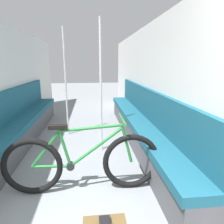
{
  "coord_description": "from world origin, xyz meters",
  "views": [
    {
      "loc": [
        0.19,
        -0.44,
        1.45
      ],
      "look_at": [
        0.61,
        3.4,
        0.51
      ],
      "focal_mm": 32.0,
      "sensor_mm": 36.0,
      "label": 1
    }
  ],
  "objects_px": {
    "bench_seat_row_right": "(140,125)",
    "bicycle": "(83,163)",
    "bench_seat_row_left": "(18,129)",
    "grab_pole_near": "(101,90)",
    "grab_pole_far": "(66,85)"
  },
  "relations": [
    {
      "from": "bench_seat_row_right",
      "to": "grab_pole_near",
      "type": "xyz_separation_m",
      "value": [
        -0.73,
        -0.27,
        0.7
      ]
    },
    {
      "from": "bicycle",
      "to": "grab_pole_far",
      "type": "xyz_separation_m",
      "value": [
        -0.38,
        1.97,
        0.68
      ]
    },
    {
      "from": "grab_pole_near",
      "to": "grab_pole_far",
      "type": "distance_m",
      "value": 1.07
    },
    {
      "from": "bench_seat_row_right",
      "to": "grab_pole_near",
      "type": "relative_size",
      "value": 2.12
    },
    {
      "from": "grab_pole_near",
      "to": "bench_seat_row_right",
      "type": "bearing_deg",
      "value": 20.07
    },
    {
      "from": "bench_seat_row_right",
      "to": "bicycle",
      "type": "relative_size",
      "value": 2.53
    },
    {
      "from": "bench_seat_row_left",
      "to": "grab_pole_far",
      "type": "bearing_deg",
      "value": 36.07
    },
    {
      "from": "bench_seat_row_left",
      "to": "bicycle",
      "type": "distance_m",
      "value": 1.82
    },
    {
      "from": "bench_seat_row_left",
      "to": "bicycle",
      "type": "xyz_separation_m",
      "value": [
        1.18,
        -1.4,
        0.02
      ]
    },
    {
      "from": "bench_seat_row_left",
      "to": "grab_pole_far",
      "type": "relative_size",
      "value": 2.12
    },
    {
      "from": "grab_pole_near",
      "to": "bench_seat_row_left",
      "type": "bearing_deg",
      "value": 169.56
    },
    {
      "from": "bicycle",
      "to": "grab_pole_far",
      "type": "distance_m",
      "value": 2.12
    },
    {
      "from": "bench_seat_row_right",
      "to": "bicycle",
      "type": "distance_m",
      "value": 1.72
    },
    {
      "from": "bicycle",
      "to": "grab_pole_near",
      "type": "bearing_deg",
      "value": 62.59
    },
    {
      "from": "grab_pole_far",
      "to": "bench_seat_row_right",
      "type": "bearing_deg",
      "value": -22.7
    }
  ]
}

